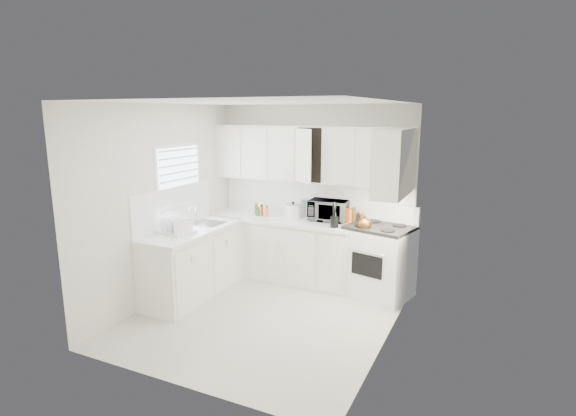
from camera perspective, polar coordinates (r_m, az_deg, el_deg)
The scene contains 33 objects.
floor at distance 5.77m, azimuth -3.05°, elevation -13.57°, with size 3.20×3.20×0.00m, color silver.
ceiling at distance 5.21m, azimuth -3.38°, elevation 13.20°, with size 3.20×3.20×0.00m, color white.
wall_back at distance 6.76m, azimuth 3.26°, elevation 1.85°, with size 3.00×3.00×0.00m, color white.
wall_front at distance 4.05m, azimuth -14.08°, elevation -5.44°, with size 3.00×3.00×0.00m, color white.
wall_left at distance 6.18m, azimuth -15.53°, elevation 0.47°, with size 3.20×3.20×0.00m, color white.
wall_right at distance 4.83m, azimuth 12.67°, elevation -2.57°, with size 3.20×3.20×0.00m, color white.
window_blinds at distance 6.39m, azimuth -13.48°, elevation 3.22°, with size 0.06×0.96×1.06m, color white, non-canonical shape.
lower_cabinets_back at distance 6.85m, azimuth -0.81°, elevation -5.32°, with size 2.22×0.60×0.90m, color white, non-canonical shape.
lower_cabinets_left at distance 6.37m, azimuth -11.86°, elevation -6.95°, with size 0.60×1.60×0.90m, color white, non-canonical shape.
countertop_back at distance 6.72m, azimuth -0.86°, elevation -1.47°, with size 2.24×0.64×0.05m, color white.
countertop_left at distance 6.23m, azimuth -11.97°, elevation -2.82°, with size 0.64×1.62×0.05m, color white.
backsplash_back at distance 6.76m, azimuth 3.22°, elevation 1.21°, with size 2.98×0.02×0.55m, color white.
backsplash_left at distance 6.34m, azimuth -14.25°, elevation 0.13°, with size 0.02×1.60×0.55m, color white.
upper_cabinets_back at distance 6.58m, azimuth 2.74°, elevation 3.34°, with size 3.00×0.33×0.80m, color white, non-canonical shape.
upper_cabinets_right at distance 5.60m, azimuth 12.99°, elevation 1.52°, with size 0.33×0.90×0.80m, color white, non-canonical shape.
sink at distance 6.46m, azimuth -10.16°, elevation -0.87°, with size 0.42×0.38×0.30m, color gray, non-canonical shape.
stove at distance 6.28m, azimuth 11.47°, elevation -5.42°, with size 0.82×0.68×1.27m, color white, non-canonical shape.
tea_kettle at distance 6.07m, azimuth 9.61°, elevation -1.92°, with size 0.23×0.20×0.22m, color brown, non-canonical shape.
frying_pan at distance 6.31m, azimuth 13.53°, elevation -2.33°, with size 0.25×0.41×0.04m, color black, non-canonical shape.
microwave at distance 6.54m, azimuth 5.17°, elevation 0.01°, with size 0.55×0.30×0.37m, color gray.
rice_cooker at distance 6.68m, azimuth 0.65°, elevation -0.23°, with size 0.25×0.25×0.25m, color white, non-canonical shape.
paper_towel at distance 6.79m, azimuth 1.69°, elevation 0.06°, with size 0.12×0.12×0.27m, color white.
utensil_crock at distance 6.15m, azimuth 5.89°, elevation -0.81°, with size 0.12×0.12×0.36m, color black, non-canonical shape.
dish_rack at distance 6.03m, azimuth -14.00°, elevation -1.97°, with size 0.44×0.33×0.24m, color white, non-canonical shape.
spice_left_0 at distance 7.02m, azimuth -3.77°, elevation -0.15°, with size 0.06×0.06×0.13m, color brown.
spice_left_1 at distance 6.90m, azimuth -3.59°, elevation -0.35°, with size 0.06×0.06×0.13m, color #287A34.
spice_left_2 at distance 6.95m, azimuth -2.69°, elevation -0.26°, with size 0.06×0.06×0.13m, color #AA3816.
spice_left_3 at distance 6.83m, azimuth -2.49°, elevation -0.47°, with size 0.06×0.06×0.13m, color orange.
sauce_right_0 at distance 6.49m, azimuth 7.52°, elevation -0.96°, with size 0.06×0.06×0.19m, color #AA3816.
sauce_right_1 at distance 6.42m, azimuth 7.82°, elevation -1.12°, with size 0.06×0.06×0.19m, color orange.
sauce_right_2 at distance 6.46m, azimuth 8.45°, elevation -1.05°, with size 0.06×0.06×0.19m, color brown.
sauce_right_3 at distance 6.39m, azimuth 8.76°, elevation -1.21°, with size 0.06×0.06×0.19m, color black.
sauce_right_4 at distance 6.43m, azimuth 9.38°, elevation -1.15°, with size 0.06×0.06×0.19m, color brown.
Camera 1 is at (2.49, -4.57, 2.49)m, focal length 28.16 mm.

